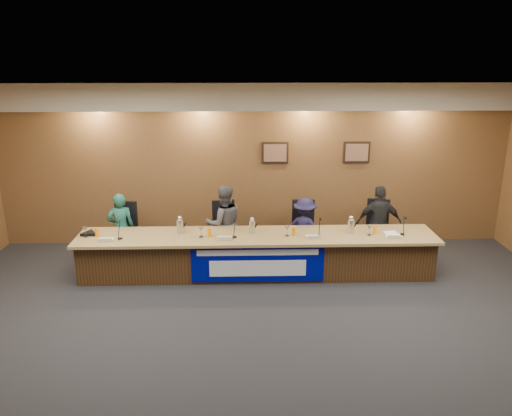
% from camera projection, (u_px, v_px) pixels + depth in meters
% --- Properties ---
extents(floor, '(10.00, 10.00, 0.00)m').
position_uv_depth(floor, '(263.00, 352.00, 6.46)').
color(floor, black).
rests_on(floor, ground).
extents(ceiling, '(10.00, 8.00, 0.04)m').
position_uv_depth(ceiling, '(264.00, 101.00, 5.51)').
color(ceiling, silver).
rests_on(ceiling, wall_back).
extents(wall_back, '(10.00, 0.04, 3.20)m').
position_uv_depth(wall_back, '(255.00, 165.00, 9.80)').
color(wall_back, brown).
rests_on(wall_back, floor).
extents(soffit, '(10.00, 0.50, 0.50)m').
position_uv_depth(soffit, '(255.00, 96.00, 9.16)').
color(soffit, beige).
rests_on(soffit, wall_back).
extents(dais_body, '(6.00, 0.80, 0.70)m').
position_uv_depth(dais_body, '(257.00, 255.00, 8.64)').
color(dais_body, '#3D2612').
rests_on(dais_body, floor).
extents(dais_top, '(6.10, 0.95, 0.05)m').
position_uv_depth(dais_top, '(257.00, 236.00, 8.48)').
color(dais_top, olive).
rests_on(dais_top, dais_body).
extents(banner, '(2.20, 0.02, 0.65)m').
position_uv_depth(banner, '(258.00, 263.00, 8.24)').
color(banner, '#00057E').
rests_on(banner, dais_body).
extents(banner_text_upper, '(2.00, 0.01, 0.10)m').
position_uv_depth(banner_text_upper, '(258.00, 253.00, 8.17)').
color(banner_text_upper, silver).
rests_on(banner_text_upper, banner).
extents(banner_text_lower, '(1.60, 0.01, 0.28)m').
position_uv_depth(banner_text_lower, '(258.00, 268.00, 8.25)').
color(banner_text_lower, silver).
rests_on(banner_text_lower, banner).
extents(wall_photo_left, '(0.52, 0.04, 0.42)m').
position_uv_depth(wall_photo_left, '(275.00, 153.00, 9.71)').
color(wall_photo_left, black).
rests_on(wall_photo_left, wall_back).
extents(wall_photo_right, '(0.52, 0.04, 0.42)m').
position_uv_depth(wall_photo_right, '(357.00, 152.00, 9.75)').
color(wall_photo_right, black).
rests_on(wall_photo_right, wall_back).
extents(panelist_a, '(0.54, 0.42, 1.31)m').
position_uv_depth(panelist_a, '(121.00, 228.00, 9.09)').
color(panelist_a, '#1C5849').
rests_on(panelist_a, floor).
extents(panelist_b, '(0.81, 0.69, 1.44)m').
position_uv_depth(panelist_b, '(224.00, 224.00, 9.12)').
color(panelist_b, '#4B4A4F').
rests_on(panelist_b, floor).
extents(panelist_c, '(0.89, 0.73, 1.20)m').
position_uv_depth(panelist_c, '(305.00, 229.00, 9.20)').
color(panelist_c, '#181638').
rests_on(panelist_c, floor).
extents(panelist_d, '(0.84, 0.39, 1.41)m').
position_uv_depth(panelist_d, '(379.00, 223.00, 9.20)').
color(panelist_d, black).
rests_on(panelist_d, floor).
extents(office_chair_a, '(0.56, 0.56, 0.08)m').
position_uv_depth(office_chair_a, '(123.00, 235.00, 9.24)').
color(office_chair_a, black).
rests_on(office_chair_a, floor).
extents(office_chair_b, '(0.53, 0.53, 0.08)m').
position_uv_depth(office_chair_b, '(225.00, 234.00, 9.29)').
color(office_chair_b, black).
rests_on(office_chair_b, floor).
extents(office_chair_c, '(0.49, 0.49, 0.08)m').
position_uv_depth(office_chair_c, '(304.00, 233.00, 9.33)').
color(office_chair_c, black).
rests_on(office_chair_c, floor).
extents(office_chair_d, '(0.59, 0.59, 0.08)m').
position_uv_depth(office_chair_d, '(377.00, 233.00, 9.37)').
color(office_chair_d, black).
rests_on(office_chair_d, floor).
extents(nameplate_a, '(0.24, 0.08, 0.10)m').
position_uv_depth(nameplate_a, '(105.00, 240.00, 8.13)').
color(nameplate_a, white).
rests_on(nameplate_a, dais_top).
extents(microphone_a, '(0.07, 0.07, 0.02)m').
position_uv_depth(microphone_a, '(120.00, 239.00, 8.28)').
color(microphone_a, black).
rests_on(microphone_a, dais_top).
extents(juice_glass_a, '(0.06, 0.06, 0.15)m').
position_uv_depth(juice_glass_a, '(97.00, 233.00, 8.37)').
color(juice_glass_a, orange).
rests_on(juice_glass_a, dais_top).
extents(water_glass_a, '(0.08, 0.08, 0.18)m').
position_uv_depth(water_glass_a, '(85.00, 232.00, 8.34)').
color(water_glass_a, silver).
rests_on(water_glass_a, dais_top).
extents(nameplate_b, '(0.24, 0.08, 0.10)m').
position_uv_depth(nameplate_b, '(225.00, 238.00, 8.19)').
color(nameplate_b, white).
rests_on(nameplate_b, dais_top).
extents(microphone_b, '(0.07, 0.07, 0.02)m').
position_uv_depth(microphone_b, '(235.00, 237.00, 8.35)').
color(microphone_b, black).
rests_on(microphone_b, dais_top).
extents(juice_glass_b, '(0.06, 0.06, 0.15)m').
position_uv_depth(juice_glass_b, '(209.00, 233.00, 8.36)').
color(juice_glass_b, orange).
rests_on(juice_glass_b, dais_top).
extents(water_glass_b, '(0.08, 0.08, 0.18)m').
position_uv_depth(water_glass_b, '(201.00, 232.00, 8.34)').
color(water_glass_b, silver).
rests_on(water_glass_b, dais_top).
extents(nameplate_c, '(0.24, 0.08, 0.10)m').
position_uv_depth(nameplate_c, '(313.00, 237.00, 8.26)').
color(nameplate_c, white).
rests_on(nameplate_c, dais_top).
extents(microphone_c, '(0.07, 0.07, 0.02)m').
position_uv_depth(microphone_c, '(319.00, 235.00, 8.42)').
color(microphone_c, black).
rests_on(microphone_c, dais_top).
extents(juice_glass_c, '(0.06, 0.06, 0.15)m').
position_uv_depth(juice_glass_c, '(294.00, 231.00, 8.43)').
color(juice_glass_c, orange).
rests_on(juice_glass_c, dais_top).
extents(water_glass_c, '(0.08, 0.08, 0.18)m').
position_uv_depth(water_glass_c, '(287.00, 231.00, 8.40)').
color(water_glass_c, silver).
rests_on(water_glass_c, dais_top).
extents(nameplate_d, '(0.24, 0.08, 0.10)m').
position_uv_depth(nameplate_d, '(394.00, 237.00, 8.27)').
color(nameplate_d, white).
rests_on(nameplate_d, dais_top).
extents(microphone_d, '(0.07, 0.07, 0.02)m').
position_uv_depth(microphone_d, '(402.00, 234.00, 8.48)').
color(microphone_d, black).
rests_on(microphone_d, dais_top).
extents(juice_glass_d, '(0.06, 0.06, 0.15)m').
position_uv_depth(juice_glass_d, '(375.00, 230.00, 8.48)').
color(juice_glass_d, orange).
rests_on(juice_glass_d, dais_top).
extents(water_glass_d, '(0.08, 0.08, 0.18)m').
position_uv_depth(water_glass_d, '(369.00, 230.00, 8.43)').
color(water_glass_d, silver).
rests_on(water_glass_d, dais_top).
extents(carafe_left, '(0.12, 0.12, 0.25)m').
position_uv_depth(carafe_left, '(180.00, 226.00, 8.51)').
color(carafe_left, silver).
rests_on(carafe_left, dais_top).
extents(carafe_mid, '(0.11, 0.11, 0.23)m').
position_uv_depth(carafe_mid, '(252.00, 227.00, 8.52)').
color(carafe_mid, silver).
rests_on(carafe_mid, dais_top).
extents(carafe_right, '(0.13, 0.13, 0.25)m').
position_uv_depth(carafe_right, '(351.00, 226.00, 8.52)').
color(carafe_right, silver).
rests_on(carafe_right, dais_top).
extents(speakerphone, '(0.32, 0.32, 0.05)m').
position_uv_depth(speakerphone, '(89.00, 233.00, 8.47)').
color(speakerphone, black).
rests_on(speakerphone, dais_top).
extents(paper_stack, '(0.26, 0.33, 0.01)m').
position_uv_depth(paper_stack, '(392.00, 234.00, 8.52)').
color(paper_stack, white).
rests_on(paper_stack, dais_top).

